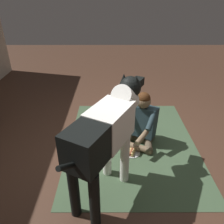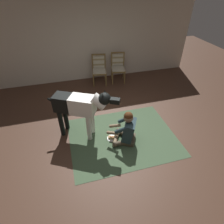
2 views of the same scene
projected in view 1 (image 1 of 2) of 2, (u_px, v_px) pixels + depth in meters
ground_plane at (125, 149)px, 3.31m from camera, size 14.01×14.01×0.00m
area_rug at (132, 143)px, 3.44m from camera, size 2.46×1.92×0.01m
person_sitting_on_floor at (141, 123)px, 3.31m from camera, size 0.71×0.63×0.82m
large_dog at (107, 130)px, 2.29m from camera, size 1.47×0.88×1.25m
hot_dog_on_plate at (132, 152)px, 3.22m from camera, size 0.24×0.24×0.06m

